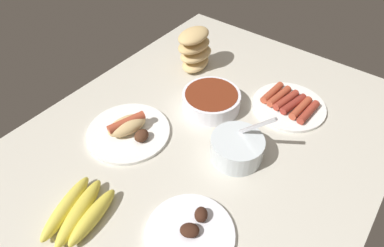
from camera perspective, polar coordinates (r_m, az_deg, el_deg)
The scene contains 8 objects.
ground_plane at distance 91.71cm, azimuth 1.56°, elevation -3.70°, with size 120.00×90.00×3.00cm, color beige.
plate_grilled_meat at distance 74.47cm, azimuth -0.27°, elevation -18.38°, with size 19.60×19.60×3.68cm.
bowl_chili at distance 98.79cm, azimuth 3.34°, elevation 4.11°, with size 17.47×17.47×5.23cm.
plate_hotdog_assembled at distance 92.92cm, azimuth -10.96°, elevation -1.04°, with size 23.28×23.28×5.61cm.
plate_sausages at distance 103.87cm, azimuth 16.48°, elevation 3.18°, with size 22.16×22.16×3.31cm.
banana_bunch at distance 79.61cm, azimuth -19.07°, elevation -14.26°, with size 18.96×13.75×3.90cm.
bread_stack at distance 112.80cm, azimuth 0.49°, elevation 12.71°, with size 14.18×10.09×14.40cm.
bowl_coleslaw at distance 85.20cm, azimuth 7.81°, elevation -4.09°, with size 13.76×14.32×15.39cm.
Camera 1 is at (-49.84, -34.67, 67.24)cm, focal length 30.74 mm.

